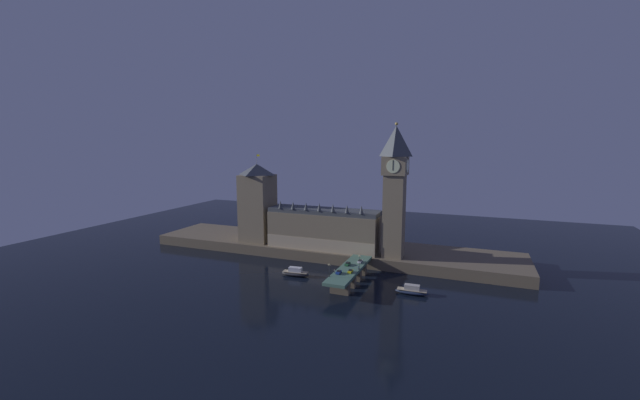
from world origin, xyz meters
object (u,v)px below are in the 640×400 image
car_southbound_lead (350,271)px  car_southbound_trail (360,261)px  street_lamp_near (329,269)px  car_northbound_trail (339,272)px  boat_upstream (295,273)px  boat_downstream (412,291)px  clock_tower (395,187)px  victoria_tower (258,202)px  pedestrian_mid_walk (358,268)px  pedestrian_near_rail (335,271)px  street_lamp_mid (360,260)px  car_northbound_lead (348,264)px

car_southbound_lead → car_southbound_trail: bearing=90.0°
street_lamp_near → car_southbound_trail: bearing=74.1°
car_northbound_trail → street_lamp_near: (-2.63, -5.42, 3.00)m
car_southbound_trail → boat_upstream: car_southbound_trail is taller
car_northbound_trail → boat_downstream: (31.95, 6.12, -6.51)m
car_northbound_trail → boat_upstream: bearing=161.0°
clock_tower → victoria_tower: clock_tower is taller
pedestrian_mid_walk → boat_downstream: (25.25, -2.71, -6.78)m
car_southbound_trail → pedestrian_near_rail: 20.01m
pedestrian_near_rail → pedestrian_mid_walk: (8.92, 8.25, 0.11)m
car_southbound_lead → street_lamp_mid: 7.42m
clock_tower → pedestrian_mid_walk: 48.38m
street_lamp_mid → boat_upstream: 34.51m
pedestrian_near_rail → boat_downstream: 35.26m
victoria_tower → car_northbound_trail: size_ratio=13.75×
pedestrian_near_rail → boat_downstream: pedestrian_near_rail is taller
street_lamp_near → clock_tower: bearing=67.6°
car_northbound_lead → street_lamp_near: bearing=-98.0°
car_southbound_lead → boat_downstream: car_southbound_lead is taller
street_lamp_near → boat_downstream: street_lamp_near is taller
boat_downstream → street_lamp_mid: bearing=172.7°
clock_tower → street_lamp_near: size_ratio=11.89×
clock_tower → car_northbound_trail: clock_tower is taller
car_southbound_trail → pedestrian_mid_walk: bearing=-78.1°
victoria_tower → pedestrian_mid_walk: (74.72, -35.91, -21.36)m
victoria_tower → car_northbound_lead: size_ratio=12.05×
boat_upstream → clock_tower: bearing=37.1°
car_southbound_trail → car_northbound_trail: bearing=-102.9°
car_northbound_lead → boat_upstream: (-25.90, -4.33, -6.45)m
pedestrian_mid_walk → street_lamp_mid: street_lamp_mid is taller
car_northbound_trail → car_southbound_trail: (4.46, 19.43, -0.08)m
clock_tower → car_northbound_trail: 56.39m
pedestrian_near_rail → car_northbound_trail: bearing=-14.3°
pedestrian_mid_walk → car_northbound_trail: bearing=-127.2°
car_southbound_lead → car_southbound_trail: (0.00, 15.98, -0.02)m
boat_upstream → boat_downstream: 57.91m
car_southbound_lead → pedestrian_near_rail: (-6.69, -2.88, 0.22)m
victoria_tower → street_lamp_mid: size_ratio=7.63×
car_northbound_trail → boat_downstream: 33.17m
boat_downstream → car_northbound_trail: bearing=-169.2°
victoria_tower → street_lamp_near: bearing=-37.5°
pedestrian_mid_walk → street_lamp_mid: 3.45m
victoria_tower → car_northbound_trail: (68.02, -44.73, -21.63)m
victoria_tower → car_northbound_lead: victoria_tower is taller
victoria_tower → boat_upstream: 62.03m
car_northbound_lead → car_southbound_trail: 7.64m
pedestrian_mid_walk → boat_downstream: size_ratio=0.12×
street_lamp_near → street_lamp_mid: bearing=56.6°
car_southbound_lead → boat_upstream: car_southbound_lead is taller
victoria_tower → boat_upstream: bearing=-40.4°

